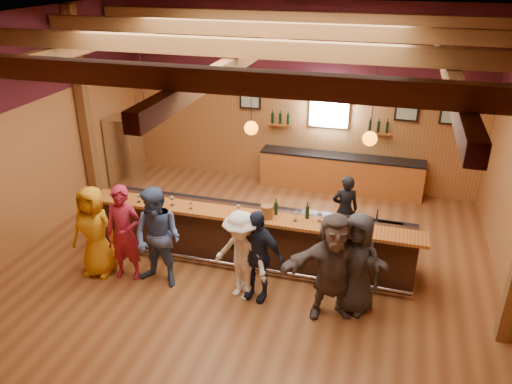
{
  "coord_description": "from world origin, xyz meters",
  "views": [
    {
      "loc": [
        2.35,
        -7.85,
        5.36
      ],
      "look_at": [
        0.0,
        0.3,
        1.35
      ],
      "focal_mm": 35.0,
      "sensor_mm": 36.0,
      "label": 1
    }
  ],
  "objects_px": {
    "bottle_a": "(276,208)",
    "ice_bucket": "(267,212)",
    "stainless_fridge": "(126,152)",
    "customer_brown": "(333,266)",
    "customer_navy": "(256,255)",
    "customer_dark": "(357,263)",
    "back_bar_cabinet": "(340,173)",
    "customer_white": "(241,256)",
    "customer_denim": "(158,238)",
    "bar_counter": "(255,234)",
    "customer_orange": "(94,231)",
    "customer_redvest": "(124,233)",
    "bartender": "(345,210)"
  },
  "relations": [
    {
      "from": "customer_orange",
      "to": "customer_redvest",
      "type": "bearing_deg",
      "value": 1.57
    },
    {
      "from": "customer_orange",
      "to": "customer_navy",
      "type": "relative_size",
      "value": 1.05
    },
    {
      "from": "customer_redvest",
      "to": "customer_brown",
      "type": "distance_m",
      "value": 3.72
    },
    {
      "from": "customer_orange",
      "to": "customer_denim",
      "type": "distance_m",
      "value": 1.27
    },
    {
      "from": "customer_orange",
      "to": "back_bar_cabinet",
      "type": "bearing_deg",
      "value": 49.33
    },
    {
      "from": "bartender",
      "to": "ice_bucket",
      "type": "height_order",
      "value": "bartender"
    },
    {
      "from": "customer_navy",
      "to": "customer_dark",
      "type": "height_order",
      "value": "customer_dark"
    },
    {
      "from": "customer_orange",
      "to": "bartender",
      "type": "height_order",
      "value": "customer_orange"
    },
    {
      "from": "bar_counter",
      "to": "customer_brown",
      "type": "bearing_deg",
      "value": -37.79
    },
    {
      "from": "stainless_fridge",
      "to": "customer_orange",
      "type": "xyz_separation_m",
      "value": [
        1.48,
        -3.74,
        -0.03
      ]
    },
    {
      "from": "customer_orange",
      "to": "customer_brown",
      "type": "relative_size",
      "value": 0.94
    },
    {
      "from": "customer_orange",
      "to": "bottle_a",
      "type": "height_order",
      "value": "customer_orange"
    },
    {
      "from": "stainless_fridge",
      "to": "customer_white",
      "type": "bearing_deg",
      "value": -41.1
    },
    {
      "from": "stainless_fridge",
      "to": "bottle_a",
      "type": "distance_m",
      "value": 5.28
    },
    {
      "from": "back_bar_cabinet",
      "to": "customer_redvest",
      "type": "distance_m",
      "value": 5.82
    },
    {
      "from": "stainless_fridge",
      "to": "customer_navy",
      "type": "xyz_separation_m",
      "value": [
        4.49,
        -3.63,
        -0.07
      ]
    },
    {
      "from": "customer_white",
      "to": "bartender",
      "type": "bearing_deg",
      "value": 77.94
    },
    {
      "from": "bar_counter",
      "to": "bottle_a",
      "type": "relative_size",
      "value": 20.09
    },
    {
      "from": "customer_denim",
      "to": "customer_navy",
      "type": "bearing_deg",
      "value": 11.47
    },
    {
      "from": "customer_redvest",
      "to": "bottle_a",
      "type": "bearing_deg",
      "value": 15.76
    },
    {
      "from": "customer_dark",
      "to": "bartender",
      "type": "height_order",
      "value": "customer_dark"
    },
    {
      "from": "bottle_a",
      "to": "customer_denim",
      "type": "bearing_deg",
      "value": -148.55
    },
    {
      "from": "back_bar_cabinet",
      "to": "ice_bucket",
      "type": "relative_size",
      "value": 16.51
    },
    {
      "from": "customer_dark",
      "to": "back_bar_cabinet",
      "type": "bearing_deg",
      "value": 119.46
    },
    {
      "from": "customer_redvest",
      "to": "customer_white",
      "type": "distance_m",
      "value": 2.18
    },
    {
      "from": "bar_counter",
      "to": "customer_orange",
      "type": "xyz_separation_m",
      "value": [
        -2.64,
        -1.29,
        0.35
      ]
    },
    {
      "from": "customer_white",
      "to": "stainless_fridge",
      "type": "bearing_deg",
      "value": 158.7
    },
    {
      "from": "back_bar_cabinet",
      "to": "stainless_fridge",
      "type": "distance_m",
      "value": 5.43
    },
    {
      "from": "customer_orange",
      "to": "customer_dark",
      "type": "distance_m",
      "value": 4.66
    },
    {
      "from": "bar_counter",
      "to": "customer_orange",
      "type": "height_order",
      "value": "customer_orange"
    },
    {
      "from": "bottle_a",
      "to": "ice_bucket",
      "type": "bearing_deg",
      "value": -124.5
    },
    {
      "from": "customer_brown",
      "to": "customer_dark",
      "type": "bearing_deg",
      "value": 17.98
    },
    {
      "from": "customer_brown",
      "to": "customer_denim",
      "type": "bearing_deg",
      "value": 162.22
    },
    {
      "from": "stainless_fridge",
      "to": "customer_brown",
      "type": "relative_size",
      "value": 0.97
    },
    {
      "from": "back_bar_cabinet",
      "to": "bartender",
      "type": "height_order",
      "value": "bartender"
    },
    {
      "from": "customer_orange",
      "to": "ice_bucket",
      "type": "bearing_deg",
      "value": 15.14
    },
    {
      "from": "bottle_a",
      "to": "customer_white",
      "type": "bearing_deg",
      "value": -107.05
    },
    {
      "from": "bar_counter",
      "to": "customer_orange",
      "type": "relative_size",
      "value": 3.61
    },
    {
      "from": "ice_bucket",
      "to": "customer_white",
      "type": "bearing_deg",
      "value": -103.07
    },
    {
      "from": "stainless_fridge",
      "to": "customer_dark",
      "type": "bearing_deg",
      "value": -29.67
    },
    {
      "from": "customer_denim",
      "to": "ice_bucket",
      "type": "height_order",
      "value": "customer_denim"
    },
    {
      "from": "customer_navy",
      "to": "ice_bucket",
      "type": "height_order",
      "value": "customer_navy"
    },
    {
      "from": "customer_denim",
      "to": "ice_bucket",
      "type": "xyz_separation_m",
      "value": [
        1.71,
        0.94,
        0.3
      ]
    },
    {
      "from": "bottle_a",
      "to": "bartender",
      "type": "bearing_deg",
      "value": 48.39
    },
    {
      "from": "customer_navy",
      "to": "customer_dark",
      "type": "relative_size",
      "value": 0.94
    },
    {
      "from": "customer_redvest",
      "to": "customer_navy",
      "type": "distance_m",
      "value": 2.43
    },
    {
      "from": "customer_navy",
      "to": "bottle_a",
      "type": "distance_m",
      "value": 1.09
    },
    {
      "from": "bar_counter",
      "to": "customer_brown",
      "type": "height_order",
      "value": "customer_brown"
    },
    {
      "from": "customer_brown",
      "to": "ice_bucket",
      "type": "distance_m",
      "value": 1.67
    },
    {
      "from": "customer_denim",
      "to": "ice_bucket",
      "type": "bearing_deg",
      "value": 36.91
    }
  ]
}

